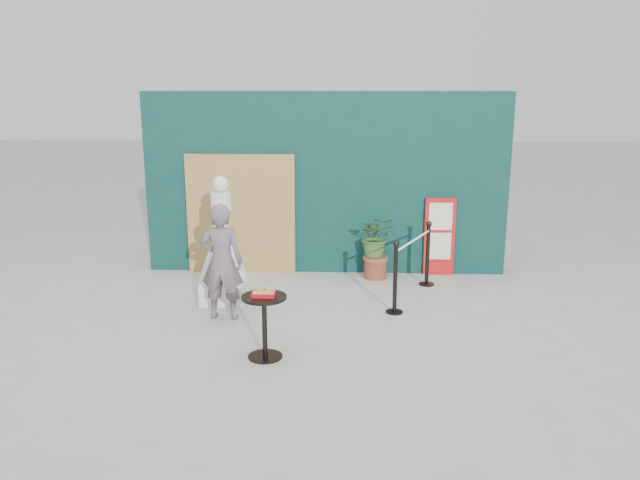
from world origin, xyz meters
The scene contains 10 objects.
ground centered at (0.00, 0.00, 0.00)m, with size 60.00×60.00×0.00m, color #ADAAA5.
back_wall centered at (0.00, 3.15, 1.50)m, with size 6.00×0.30×3.00m, color #0B3130.
bamboo_fence centered at (-1.40, 2.94, 1.00)m, with size 1.80×0.08×2.00m, color tan.
woman centered at (-1.29, 0.77, 0.79)m, with size 0.58×0.38×1.58m, color #66575F.
menu_board centered at (1.90, 2.95, 0.65)m, with size 0.50×0.07×1.30m.
statue centered at (-1.42, 1.47, 0.75)m, with size 0.72×0.72×1.84m.
cafe_table centered at (-0.56, -0.49, 0.50)m, with size 0.52×0.52×0.75m.
food_basket centered at (-0.56, -0.48, 0.79)m, with size 0.26×0.19×0.11m.
planter centered at (0.84, 2.72, 0.60)m, with size 0.61×0.53×1.04m.
stanchion_barrier centered at (1.34, 1.72, 0.49)m, with size 0.84×1.54×1.03m.
Camera 1 is at (0.39, -7.16, 3.04)m, focal length 35.00 mm.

